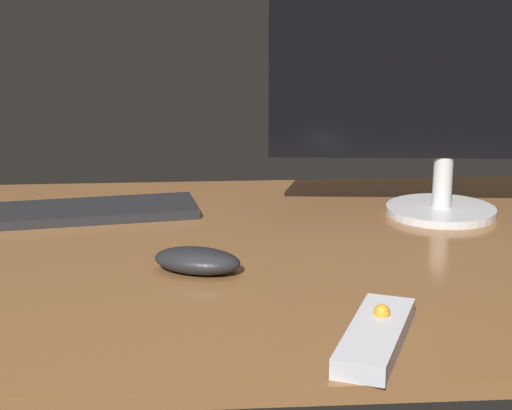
{
  "coord_description": "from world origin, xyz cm",
  "views": [
    {
      "loc": [
        -14.28,
        -115.12,
        40.1
      ],
      "look_at": [
        -5.91,
        2.37,
        8.0
      ],
      "focal_mm": 59.86,
      "sensor_mm": 36.0,
      "label": 1
    }
  ],
  "objects_px": {
    "media_remote": "(376,335)",
    "monitor": "(450,61)",
    "keyboard": "(56,213)",
    "computer_mouse": "(197,261)"
  },
  "relations": [
    {
      "from": "keyboard",
      "to": "media_remote",
      "type": "height_order",
      "value": "media_remote"
    },
    {
      "from": "keyboard",
      "to": "media_remote",
      "type": "xyz_separation_m",
      "value": [
        0.41,
        -0.52,
        0.0
      ]
    },
    {
      "from": "computer_mouse",
      "to": "media_remote",
      "type": "xyz_separation_m",
      "value": [
        0.19,
        -0.24,
        -0.01
      ]
    },
    {
      "from": "computer_mouse",
      "to": "media_remote",
      "type": "bearing_deg",
      "value": -31.78
    },
    {
      "from": "computer_mouse",
      "to": "media_remote",
      "type": "distance_m",
      "value": 0.31
    },
    {
      "from": "keyboard",
      "to": "media_remote",
      "type": "bearing_deg",
      "value": -59.92
    },
    {
      "from": "media_remote",
      "to": "monitor",
      "type": "bearing_deg",
      "value": -0.4
    },
    {
      "from": "keyboard",
      "to": "media_remote",
      "type": "relative_size",
      "value": 2.35
    },
    {
      "from": "monitor",
      "to": "media_remote",
      "type": "distance_m",
      "value": 0.59
    },
    {
      "from": "computer_mouse",
      "to": "media_remote",
      "type": "height_order",
      "value": "media_remote"
    }
  ]
}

